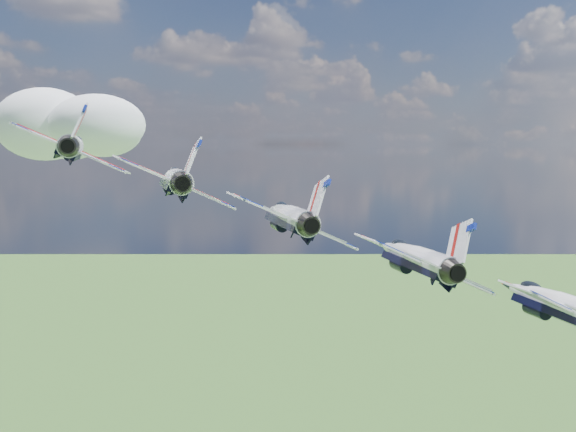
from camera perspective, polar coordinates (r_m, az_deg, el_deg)
name	(u,v)px	position (r m, az deg, el deg)	size (l,w,h in m)	color
cloud_far	(78,121)	(311.94, -16.29, 7.19)	(61.23, 48.11, 24.06)	white
jet_0	(73,146)	(78.66, -16.61, 5.32)	(11.89, 17.61, 5.26)	white
jet_1	(175,179)	(72.38, -8.91, 2.89)	(11.89, 17.61, 5.26)	white
jet_2	(288,216)	(67.79, 0.00, 0.00)	(11.89, 17.61, 5.26)	silver
jet_3	(414,257)	(65.23, 9.90, -3.21)	(11.89, 17.61, 5.26)	white
jet_4	(554,303)	(64.95, 20.30, -6.45)	(11.89, 17.61, 5.26)	silver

